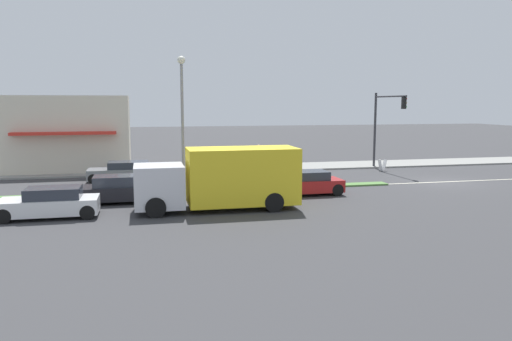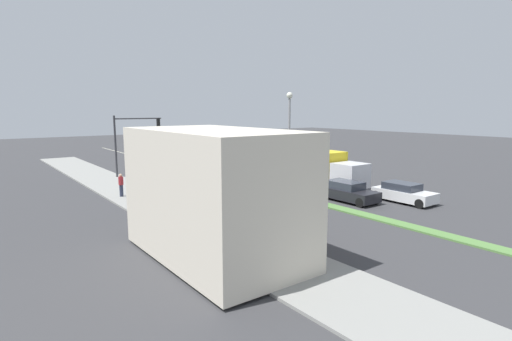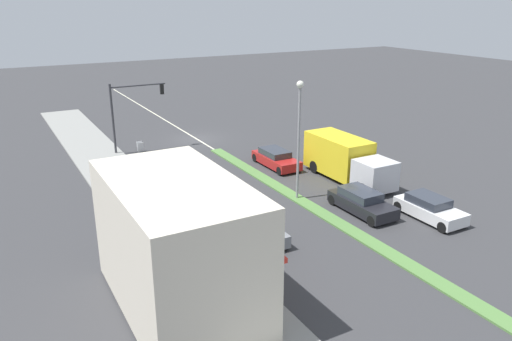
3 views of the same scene
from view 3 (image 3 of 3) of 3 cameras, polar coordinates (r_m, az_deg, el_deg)
name	(u,v)px [view 3 (image 3 of 3)]	position (r m, az deg, el deg)	size (l,w,h in m)	color
ground_plane	(313,208)	(30.42, 6.50, -4.32)	(160.00, 160.00, 0.00)	#38383A
sidewalk_right	(174,245)	(26.18, -9.30, -8.36)	(4.00, 73.00, 0.12)	gray
median_strip	(427,276)	(24.48, 19.00, -11.33)	(0.90, 46.00, 0.10)	#568442
lane_marking_center	(197,139)	(45.40, -6.76, 3.58)	(0.16, 60.00, 0.01)	beige
building_corner_store	(178,244)	(20.18, -8.91, -8.34)	(5.29, 8.48, 5.35)	beige
traffic_signal_main	(129,105)	(41.66, -14.26, 7.24)	(4.59, 0.34, 5.60)	#333338
street_lamp	(299,125)	(30.24, 4.94, 5.15)	(0.44, 0.44, 7.37)	gray
pedestrian	(111,179)	(33.47, -16.26, -0.98)	(0.34, 0.34, 1.63)	#282D42
warning_aframe_sign	(140,147)	(42.32, -13.10, 2.66)	(0.45, 0.53, 0.84)	silver
delivery_truck	(346,159)	(35.15, 10.26, 1.29)	(2.44, 7.50, 2.87)	silver
hatchback_red	(276,159)	(37.52, 2.29, 1.38)	(1.81, 4.46, 1.28)	#AD1E1E
suv_grey	(253,226)	(26.52, -0.39, -6.41)	(1.87, 4.57, 1.24)	slate
van_white	(430,208)	(30.33, 19.23, -4.09)	(1.80, 4.11, 1.32)	silver
sedan_dark	(362,202)	(30.13, 11.99, -3.52)	(1.84, 4.40, 1.36)	black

